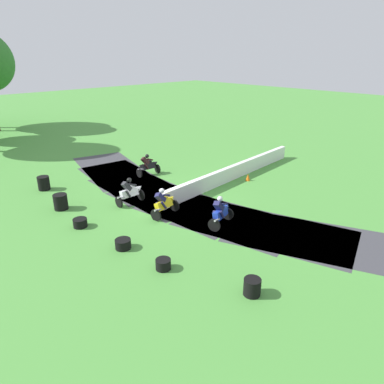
# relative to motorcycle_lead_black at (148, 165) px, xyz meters

# --- Properties ---
(ground_plane) EXTENTS (120.00, 120.00, 0.00)m
(ground_plane) POSITION_rel_motorcycle_lead_black_xyz_m (-1.83, -4.84, -0.63)
(ground_plane) COLOR #4C933D
(track_asphalt) EXTENTS (7.22, 23.42, 0.01)m
(track_asphalt) POSITION_rel_motorcycle_lead_black_xyz_m (-1.22, -4.79, -0.62)
(track_asphalt) COLOR #3D3D42
(track_asphalt) RESTS_ON ground
(safety_barrier) EXTENTS (12.69, 1.30, 0.90)m
(safety_barrier) POSITION_rel_motorcycle_lead_black_xyz_m (3.43, -4.42, -0.18)
(safety_barrier) COLOR white
(safety_barrier) RESTS_ON ground
(motorcycle_lead_black) EXTENTS (1.70, 0.93, 1.42)m
(motorcycle_lead_black) POSITION_rel_motorcycle_lead_black_xyz_m (0.00, 0.00, 0.00)
(motorcycle_lead_black) COLOR black
(motorcycle_lead_black) RESTS_ON ground
(motorcycle_chase_white) EXTENTS (1.68, 0.74, 1.43)m
(motorcycle_chase_white) POSITION_rel_motorcycle_lead_black_xyz_m (-3.54, -3.10, 0.03)
(motorcycle_chase_white) COLOR black
(motorcycle_chase_white) RESTS_ON ground
(motorcycle_trailing_yellow) EXTENTS (1.67, 1.01, 1.42)m
(motorcycle_trailing_yellow) POSITION_rel_motorcycle_lead_black_xyz_m (-3.15, -5.47, 0.00)
(motorcycle_trailing_yellow) COLOR black
(motorcycle_trailing_yellow) RESTS_ON ground
(motorcycle_fourth_blue) EXTENTS (1.68, 1.06, 1.43)m
(motorcycle_fourth_blue) POSITION_rel_motorcycle_lead_black_xyz_m (-1.93, -8.11, 0.03)
(motorcycle_fourth_blue) COLOR black
(motorcycle_fourth_blue) RESTS_ON ground
(tire_stack_near) EXTENTS (0.67, 0.67, 0.80)m
(tire_stack_near) POSITION_rel_motorcycle_lead_black_xyz_m (-6.10, 2.03, -0.23)
(tire_stack_near) COLOR black
(tire_stack_near) RESTS_ON ground
(tire_stack_mid_a) EXTENTS (0.70, 0.70, 0.80)m
(tire_stack_mid_a) POSITION_rel_motorcycle_lead_black_xyz_m (-6.59, -1.29, -0.23)
(tire_stack_mid_a) COLOR black
(tire_stack_mid_a) RESTS_ON ground
(tire_stack_mid_b) EXTENTS (0.64, 0.64, 0.40)m
(tire_stack_mid_b) POSITION_rel_motorcycle_lead_black_xyz_m (-6.82, -3.80, -0.43)
(tire_stack_mid_b) COLOR black
(tire_stack_mid_b) RESTS_ON ground
(tire_stack_far) EXTENTS (0.65, 0.65, 0.40)m
(tire_stack_far) POSITION_rel_motorcycle_lead_black_xyz_m (-6.46, -6.79, -0.43)
(tire_stack_far) COLOR black
(tire_stack_far) RESTS_ON ground
(tire_stack_extra_a) EXTENTS (0.58, 0.58, 0.40)m
(tire_stack_extra_a) POSITION_rel_motorcycle_lead_black_xyz_m (-6.21, -9.09, -0.43)
(tire_stack_extra_a) COLOR black
(tire_stack_extra_a) RESTS_ON ground
(tire_stack_extra_b) EXTENTS (0.58, 0.58, 0.60)m
(tire_stack_extra_b) POSITION_rel_motorcycle_lead_black_xyz_m (-5.01, -12.29, -0.33)
(tire_stack_extra_b) COLOR black
(tire_stack_extra_b) RESTS_ON ground
(traffic_cone) EXTENTS (0.28, 0.28, 0.44)m
(traffic_cone) POSITION_rel_motorcycle_lead_black_xyz_m (3.77, -5.28, -0.41)
(traffic_cone) COLOR orange
(traffic_cone) RESTS_ON ground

